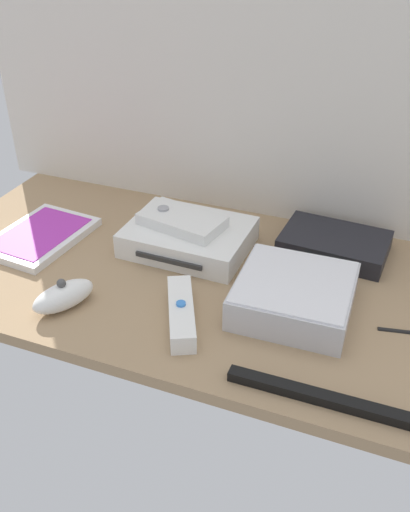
{
  "coord_description": "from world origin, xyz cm",
  "views": [
    {
      "loc": [
        27.8,
        -71.13,
        53.49
      ],
      "look_at": [
        0.0,
        0.0,
        4.0
      ],
      "focal_mm": 39.57,
      "sensor_mm": 36.0,
      "label": 1
    }
  ],
  "objects_px": {
    "stylus_pen": "(410,331)",
    "game_case": "(40,236)",
    "remote_classic_pad": "(182,220)",
    "remote_wand": "(181,313)",
    "sensor_bar": "(321,397)",
    "network_router": "(334,244)",
    "remote_nunchuk": "(63,296)",
    "game_console": "(189,237)",
    "mini_computer": "(294,295)"
  },
  "relations": [
    {
      "from": "game_case",
      "to": "remote_classic_pad",
      "type": "relative_size",
      "value": 1.29
    },
    {
      "from": "game_case",
      "to": "network_router",
      "type": "distance_m",
      "value": 0.53
    },
    {
      "from": "mini_computer",
      "to": "remote_nunchuk",
      "type": "height_order",
      "value": "mini_computer"
    },
    {
      "from": "remote_nunchuk",
      "to": "sensor_bar",
      "type": "height_order",
      "value": "remote_nunchuk"
    },
    {
      "from": "game_case",
      "to": "network_router",
      "type": "xyz_separation_m",
      "value": [
        0.51,
        0.15,
        0.01
      ]
    },
    {
      "from": "sensor_bar",
      "to": "stylus_pen",
      "type": "bearing_deg",
      "value": 61.57
    },
    {
      "from": "remote_classic_pad",
      "to": "sensor_bar",
      "type": "distance_m",
      "value": 0.41
    },
    {
      "from": "mini_computer",
      "to": "network_router",
      "type": "distance_m",
      "value": 0.19
    },
    {
      "from": "remote_wand",
      "to": "sensor_bar",
      "type": "distance_m",
      "value": 0.24
    },
    {
      "from": "remote_nunchuk",
      "to": "game_case",
      "type": "bearing_deg",
      "value": 162.64
    },
    {
      "from": "mini_computer",
      "to": "sensor_bar",
      "type": "height_order",
      "value": "mini_computer"
    },
    {
      "from": "network_router",
      "to": "remote_wand",
      "type": "xyz_separation_m",
      "value": [
        -0.17,
        -0.27,
        -0.0
      ]
    },
    {
      "from": "remote_wand",
      "to": "stylus_pen",
      "type": "xyz_separation_m",
      "value": [
        0.32,
        0.09,
        -0.01
      ]
    },
    {
      "from": "remote_classic_pad",
      "to": "sensor_bar",
      "type": "height_order",
      "value": "remote_classic_pad"
    },
    {
      "from": "mini_computer",
      "to": "game_case",
      "type": "bearing_deg",
      "value": 176.31
    },
    {
      "from": "mini_computer",
      "to": "game_console",
      "type": "bearing_deg",
      "value": 154.1
    },
    {
      "from": "game_case",
      "to": "remote_classic_pad",
      "type": "height_order",
      "value": "remote_classic_pad"
    },
    {
      "from": "network_router",
      "to": "remote_nunchuk",
      "type": "xyz_separation_m",
      "value": [
        -0.35,
        -0.3,
        0.0
      ]
    },
    {
      "from": "network_router",
      "to": "remote_nunchuk",
      "type": "relative_size",
      "value": 1.72
    },
    {
      "from": "game_case",
      "to": "sensor_bar",
      "type": "relative_size",
      "value": 0.84
    },
    {
      "from": "game_console",
      "to": "remote_classic_pad",
      "type": "xyz_separation_m",
      "value": [
        -0.01,
        -0.0,
        0.03
      ]
    },
    {
      "from": "game_console",
      "to": "mini_computer",
      "type": "distance_m",
      "value": 0.24
    },
    {
      "from": "remote_wand",
      "to": "stylus_pen",
      "type": "relative_size",
      "value": 1.65
    },
    {
      "from": "network_router",
      "to": "stylus_pen",
      "type": "distance_m",
      "value": 0.23
    },
    {
      "from": "network_router",
      "to": "game_console",
      "type": "bearing_deg",
      "value": -158.36
    },
    {
      "from": "game_case",
      "to": "game_console",
      "type": "bearing_deg",
      "value": 20.86
    },
    {
      "from": "game_case",
      "to": "remote_nunchuk",
      "type": "relative_size",
      "value": 1.85
    },
    {
      "from": "game_case",
      "to": "remote_wand",
      "type": "xyz_separation_m",
      "value": [
        0.33,
        -0.12,
        0.01
      ]
    },
    {
      "from": "mini_computer",
      "to": "sensor_bar",
      "type": "relative_size",
      "value": 0.73
    },
    {
      "from": "game_console",
      "to": "remote_nunchuk",
      "type": "height_order",
      "value": "remote_nunchuk"
    },
    {
      "from": "game_console",
      "to": "network_router",
      "type": "height_order",
      "value": "game_console"
    },
    {
      "from": "mini_computer",
      "to": "sensor_bar",
      "type": "bearing_deg",
      "value": -65.48
    },
    {
      "from": "remote_wand",
      "to": "stylus_pen",
      "type": "bearing_deg",
      "value": -9.34
    },
    {
      "from": "stylus_pen",
      "to": "game_case",
      "type": "bearing_deg",
      "value": 177.91
    },
    {
      "from": "network_router",
      "to": "remote_nunchuk",
      "type": "height_order",
      "value": "remote_nunchuk"
    },
    {
      "from": "game_console",
      "to": "remote_classic_pad",
      "type": "height_order",
      "value": "remote_classic_pad"
    },
    {
      "from": "game_console",
      "to": "network_router",
      "type": "relative_size",
      "value": 1.14
    },
    {
      "from": "network_router",
      "to": "remote_classic_pad",
      "type": "xyz_separation_m",
      "value": [
        -0.25,
        -0.08,
        0.04
      ]
    },
    {
      "from": "remote_nunchuk",
      "to": "remote_classic_pad",
      "type": "distance_m",
      "value": 0.25
    },
    {
      "from": "remote_wand",
      "to": "remote_nunchuk",
      "type": "distance_m",
      "value": 0.18
    },
    {
      "from": "sensor_bar",
      "to": "stylus_pen",
      "type": "height_order",
      "value": "sensor_bar"
    },
    {
      "from": "remote_wand",
      "to": "game_console",
      "type": "bearing_deg",
      "value": 83.74
    },
    {
      "from": "network_router",
      "to": "stylus_pen",
      "type": "relative_size",
      "value": 2.08
    },
    {
      "from": "remote_classic_pad",
      "to": "remote_wand",
      "type": "bearing_deg",
      "value": -56.12
    },
    {
      "from": "game_case",
      "to": "stylus_pen",
      "type": "bearing_deg",
      "value": 3.05
    },
    {
      "from": "network_router",
      "to": "stylus_pen",
      "type": "height_order",
      "value": "network_router"
    },
    {
      "from": "sensor_bar",
      "to": "stylus_pen",
      "type": "xyz_separation_m",
      "value": [
        0.09,
        0.18,
        -0.0
      ]
    },
    {
      "from": "sensor_bar",
      "to": "stylus_pen",
      "type": "relative_size",
      "value": 2.67
    },
    {
      "from": "mini_computer",
      "to": "sensor_bar",
      "type": "distance_m",
      "value": 0.19
    },
    {
      "from": "remote_nunchuk",
      "to": "remote_wand",
      "type": "bearing_deg",
      "value": 38.42
    }
  ]
}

